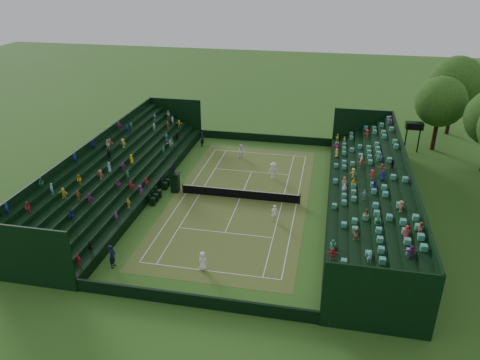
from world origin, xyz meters
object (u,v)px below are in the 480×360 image
(umpire_chair, at_px, (175,180))
(player_far_east, at_px, (273,170))
(player_near_west, at_px, (203,261))
(player_near_east, at_px, (274,213))
(player_far_west, at_px, (242,151))
(tennis_net, at_px, (240,194))

(umpire_chair, relative_size, player_far_east, 1.65)
(player_near_west, bearing_deg, player_near_east, -101.06)
(player_far_west, bearing_deg, player_near_west, -104.58)
(player_near_west, xyz_separation_m, player_near_east, (4.26, 8.25, 0.01))
(player_far_west, height_order, player_far_east, player_far_east)
(tennis_net, relative_size, umpire_chair, 3.87)
(player_near_west, xyz_separation_m, player_far_east, (2.96, 17.05, 0.13))
(tennis_net, height_order, umpire_chair, umpire_chair)
(tennis_net, relative_size, player_far_east, 6.38)
(player_near_east, relative_size, player_far_east, 0.87)
(tennis_net, height_order, player_near_west, player_near_west)
(player_near_east, relative_size, player_far_west, 0.95)
(tennis_net, xyz_separation_m, player_far_west, (-1.84, 10.02, 0.31))
(player_far_west, bearing_deg, umpire_chair, -134.30)
(player_near_west, bearing_deg, tennis_net, -75.82)
(umpire_chair, bearing_deg, player_far_west, 63.99)
(player_near_west, relative_size, player_near_east, 0.99)
(player_far_west, bearing_deg, player_far_east, -65.80)
(player_far_east, bearing_deg, player_near_west, -129.05)
(player_far_west, xyz_separation_m, player_far_east, (4.37, -4.77, 0.08))
(player_near_west, bearing_deg, player_far_west, -70.03)
(player_near_east, bearing_deg, tennis_net, -54.66)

